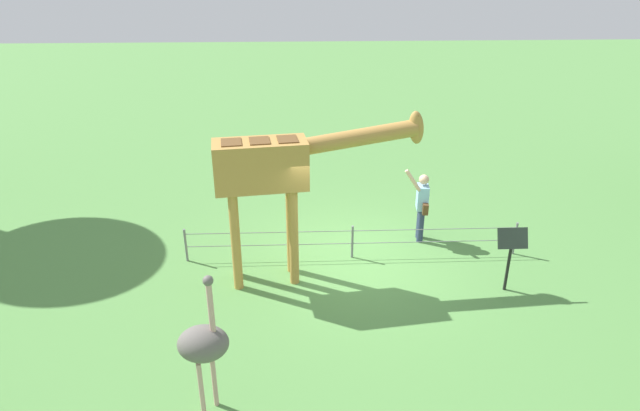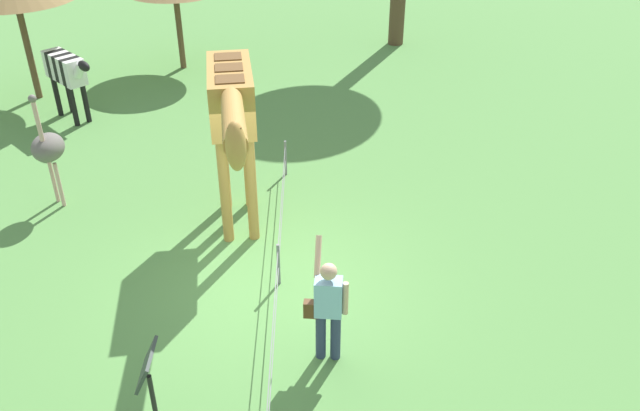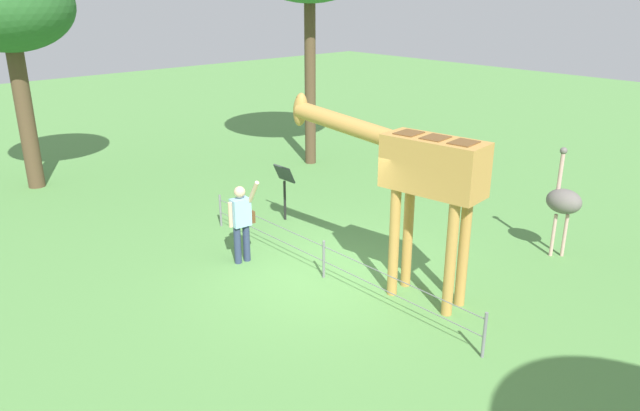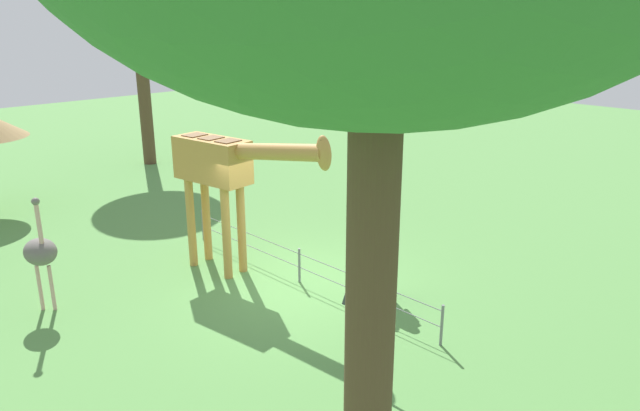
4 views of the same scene
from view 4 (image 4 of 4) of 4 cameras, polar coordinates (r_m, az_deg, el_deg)
ground_plane at (r=12.43m, az=-2.60°, el=-7.57°), size 60.00×60.00×0.00m
giraffe at (r=12.41m, az=-9.15°, el=3.44°), size 3.97×1.01×3.32m
visitor at (r=11.66m, az=5.96°, el=-4.57°), size 0.60×0.59×1.76m
ostrich at (r=12.08m, az=-25.16°, el=-4.05°), size 0.70×0.56×2.25m
info_sign at (r=9.47m, az=3.77°, el=-9.77°), size 0.56×0.21×1.32m
wire_fence at (r=12.37m, az=-1.99°, el=-5.62°), size 7.05×0.05×0.75m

